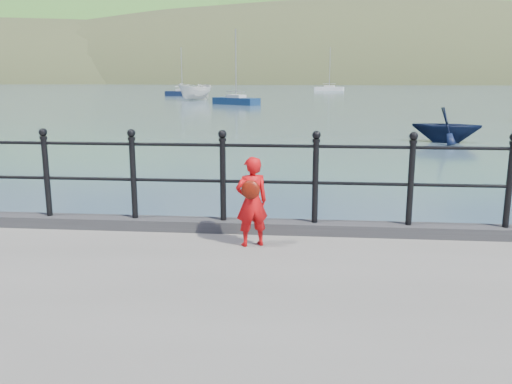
# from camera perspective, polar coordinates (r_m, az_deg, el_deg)

# --- Properties ---
(ground) EXTENTS (600.00, 600.00, 0.00)m
(ground) POSITION_cam_1_polar(r_m,az_deg,el_deg) (7.66, 1.37, -11.11)
(ground) COLOR #2D4251
(ground) RESTS_ON ground
(kerb) EXTENTS (60.00, 0.30, 0.15)m
(kerb) POSITION_cam_1_polar(r_m,az_deg,el_deg) (7.15, 1.33, -3.66)
(kerb) COLOR #28282B
(kerb) RESTS_ON quay
(railing) EXTENTS (18.11, 0.11, 1.20)m
(railing) POSITION_cam_1_polar(r_m,az_deg,el_deg) (6.98, 1.36, 2.26)
(railing) COLOR black
(railing) RESTS_ON kerb
(far_shore) EXTENTS (830.00, 200.00, 156.00)m
(far_shore) POSITION_cam_1_polar(r_m,az_deg,el_deg) (250.63, 14.21, 6.07)
(far_shore) COLOR #333A21
(far_shore) RESTS_ON ground
(child) EXTENTS (0.47, 0.40, 1.09)m
(child) POSITION_cam_1_polar(r_m,az_deg,el_deg) (6.48, -0.45, -0.98)
(child) COLOR red
(child) RESTS_ON quay
(launch_white) EXTENTS (4.41, 5.42, 2.00)m
(launch_white) POSITION_cam_1_polar(r_m,az_deg,el_deg) (65.39, -6.42, 10.44)
(launch_white) COLOR silver
(launch_white) RESTS_ON ground
(launch_navy) EXTENTS (3.43, 3.10, 1.58)m
(launch_navy) POSITION_cam_1_polar(r_m,az_deg,el_deg) (26.16, 19.43, 6.68)
(launch_navy) COLOR black
(launch_navy) RESTS_ON ground
(sailboat_deep) EXTENTS (5.57, 2.65, 8.04)m
(sailboat_deep) POSITION_cam_1_polar(r_m,az_deg,el_deg) (103.22, 7.71, 10.70)
(sailboat_deep) COLOR white
(sailboat_deep) RESTS_ON ground
(sailboat_port) EXTENTS (5.18, 4.28, 7.60)m
(sailboat_port) POSITION_cam_1_polar(r_m,az_deg,el_deg) (55.79, -2.11, 9.52)
(sailboat_port) COLOR navy
(sailboat_port) RESTS_ON ground
(sailboat_left) EXTENTS (4.84, 1.96, 6.90)m
(sailboat_left) POSITION_cam_1_polar(r_m,az_deg,el_deg) (78.45, -7.77, 10.22)
(sailboat_left) COLOR black
(sailboat_left) RESTS_ON ground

